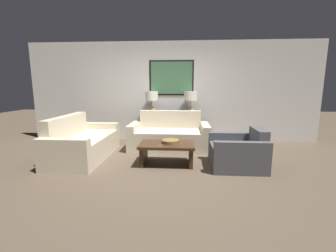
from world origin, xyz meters
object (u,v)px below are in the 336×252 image
(table_lamp_left, at_px, (152,100))
(decorative_bowl, at_px, (171,141))
(table_lamp_right, at_px, (190,100))
(coffee_table, at_px, (167,149))
(console_table, at_px, (171,128))
(couch_by_back_wall, at_px, (169,136))
(armchair_near_back_wall, at_px, (238,153))
(couch_by_side, at_px, (83,144))

(table_lamp_left, relative_size, decorative_bowl, 1.86)
(table_lamp_right, relative_size, coffee_table, 0.60)
(console_table, relative_size, table_lamp_left, 2.32)
(couch_by_back_wall, relative_size, armchair_near_back_wall, 2.00)
(table_lamp_left, height_order, decorative_bowl, table_lamp_left)
(table_lamp_left, height_order, couch_by_back_wall, table_lamp_left)
(console_table, relative_size, couch_by_back_wall, 0.77)
(decorative_bowl, bearing_deg, couch_by_back_wall, 94.90)
(console_table, distance_m, decorative_bowl, 1.75)
(table_lamp_left, distance_m, decorative_bowl, 1.97)
(coffee_table, xyz_separation_m, decorative_bowl, (0.07, 0.02, 0.15))
(console_table, bearing_deg, couch_by_back_wall, -90.00)
(table_lamp_left, distance_m, table_lamp_right, 1.01)
(table_lamp_left, relative_size, table_lamp_right, 1.00)
(couch_by_back_wall, bearing_deg, table_lamp_right, 51.79)
(couch_by_back_wall, xyz_separation_m, couch_by_side, (-1.76, -0.84, 0.00))
(couch_by_back_wall, bearing_deg, couch_by_side, -154.41)
(armchair_near_back_wall, bearing_deg, table_lamp_right, 114.73)
(console_table, xyz_separation_m, decorative_bowl, (0.09, -1.74, 0.08))
(couch_by_back_wall, xyz_separation_m, coffee_table, (0.03, -1.12, -0.00))
(couch_by_back_wall, bearing_deg, coffee_table, -88.60)
(console_table, xyz_separation_m, couch_by_back_wall, (0.00, -0.64, -0.07))
(coffee_table, distance_m, armchair_near_back_wall, 1.32)
(table_lamp_left, height_order, couch_by_side, table_lamp_left)
(table_lamp_right, xyz_separation_m, armchair_near_back_wall, (0.84, -1.83, -0.87))
(table_lamp_left, relative_size, couch_by_side, 0.33)
(console_table, xyz_separation_m, couch_by_side, (-1.76, -1.49, -0.07))
(console_table, bearing_deg, decorative_bowl, -86.90)
(console_table, relative_size, coffee_table, 1.39)
(table_lamp_left, height_order, armchair_near_back_wall, table_lamp_left)
(armchair_near_back_wall, bearing_deg, table_lamp_left, 135.42)
(couch_by_side, bearing_deg, table_lamp_right, 33.27)
(table_lamp_right, bearing_deg, coffee_table, -105.18)
(decorative_bowl, bearing_deg, coffee_table, -160.96)
(table_lamp_left, xyz_separation_m, couch_by_side, (-1.25, -1.49, -0.84))
(table_lamp_right, xyz_separation_m, couch_by_side, (-2.27, -1.49, -0.84))
(table_lamp_right, bearing_deg, table_lamp_left, 180.00)
(couch_by_back_wall, relative_size, decorative_bowl, 5.63)
(couch_by_side, bearing_deg, armchair_near_back_wall, -6.31)
(table_lamp_right, distance_m, armchair_near_back_wall, 2.19)
(table_lamp_right, bearing_deg, armchair_near_back_wall, -65.27)
(table_lamp_left, bearing_deg, couch_by_side, -130.10)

